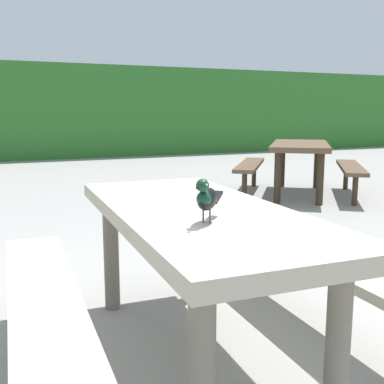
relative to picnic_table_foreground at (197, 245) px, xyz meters
The scene contains 5 objects.
ground_plane 0.58m from the picnic_table_foreground, ahead, with size 60.00×60.00×0.00m, color gray.
hedge_wall 10.90m from the picnic_table_foreground, 89.05° to the left, with size 28.00×1.66×2.36m, color #2D6B28.
picnic_table_foreground is the anchor object (origin of this frame).
bird_grackle 0.43m from the picnic_table_foreground, 107.63° to the right, with size 0.21×0.23×0.18m.
picnic_table_mid_left 4.74m from the picnic_table_foreground, 47.83° to the left, with size 2.37×2.38×0.74m.
Camera 1 is at (-1.06, -1.95, 1.18)m, focal length 43.90 mm.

